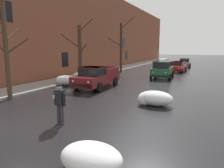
# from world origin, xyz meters

# --- Properties ---
(ground_plane) EXTENTS (200.00, 200.00, 0.00)m
(ground_plane) POSITION_xyz_m (0.00, 0.00, 0.00)
(ground_plane) COLOR black
(left_sidewalk_slab) EXTENTS (2.99, 80.00, 0.13)m
(left_sidewalk_slab) POSITION_xyz_m (-6.28, 18.00, 0.06)
(left_sidewalk_slab) COLOR gray
(left_sidewalk_slab) RESTS_ON ground
(brick_townhouse_facade) EXTENTS (0.63, 80.00, 11.46)m
(brick_townhouse_facade) POSITION_xyz_m (-8.28, 18.00, 5.73)
(brick_townhouse_facade) COLOR brown
(brick_townhouse_facade) RESTS_ON ground
(snow_bank_along_left_kerb) EXTENTS (1.74, 1.29, 0.75)m
(snow_bank_along_left_kerb) POSITION_xyz_m (4.26, -0.91, 0.35)
(snow_bank_along_left_kerb) COLOR white
(snow_bank_along_left_kerb) RESTS_ON ground
(snow_bank_mid_block_left) EXTENTS (2.65, 1.44, 0.84)m
(snow_bank_mid_block_left) POSITION_xyz_m (-4.78, 12.40, 0.40)
(snow_bank_mid_block_left) COLOR white
(snow_bank_mid_block_left) RESTS_ON ground
(snow_bank_near_corner_right) EXTENTS (1.97, 1.36, 0.83)m
(snow_bank_near_corner_right) POSITION_xyz_m (4.03, 6.16, 0.40)
(snow_bank_near_corner_right) COLOR white
(snow_bank_near_corner_right) RESTS_ON ground
(snow_bank_along_right_kerb) EXTENTS (2.24, 1.17, 0.86)m
(snow_bank_along_right_kerb) POSITION_xyz_m (-4.50, 9.16, 0.41)
(snow_bank_along_right_kerb) COLOR white
(snow_bank_along_right_kerb) RESTS_ON ground
(bare_tree_at_the_corner) EXTENTS (2.23, 3.77, 5.98)m
(bare_tree_at_the_corner) POSITION_xyz_m (-4.54, 3.53, 3.13)
(bare_tree_at_the_corner) COLOR #423323
(bare_tree_at_the_corner) RESTS_ON ground
(bare_tree_second_along_sidewalk) EXTENTS (3.36, 1.22, 5.90)m
(bare_tree_second_along_sidewalk) POSITION_xyz_m (-4.57, 11.46, 2.79)
(bare_tree_second_along_sidewalk) COLOR #382B1E
(bare_tree_second_along_sidewalk) RESTS_ON ground
(bare_tree_mid_block) EXTENTS (3.34, 2.34, 7.37)m
(bare_tree_mid_block) POSITION_xyz_m (-4.54, 21.26, 3.51)
(bare_tree_mid_block) COLOR #382B1E
(bare_tree_mid_block) RESTS_ON ground
(pickup_truck_maroon_approaching_near_lane) EXTENTS (2.36, 5.18, 1.76)m
(pickup_truck_maroon_approaching_near_lane) POSITION_xyz_m (-1.54, 9.33, 0.88)
(pickup_truck_maroon_approaching_near_lane) COLOR maroon
(pickup_truck_maroon_approaching_near_lane) RESTS_ON ground
(suv_green_parked_kerbside_close) EXTENTS (2.41, 4.64, 1.82)m
(suv_green_parked_kerbside_close) POSITION_xyz_m (2.03, 17.46, 0.99)
(suv_green_parked_kerbside_close) COLOR #1E5633
(suv_green_parked_kerbside_close) RESTS_ON ground
(sedan_red_parked_kerbside_mid) EXTENTS (2.00, 4.24, 1.42)m
(sedan_red_parked_kerbside_mid) POSITION_xyz_m (2.67, 24.03, 0.75)
(sedan_red_parked_kerbside_mid) COLOR red
(sedan_red_parked_kerbside_mid) RESTS_ON ground
(sedan_grey_parked_far_down_block) EXTENTS (1.98, 4.04, 1.42)m
(sedan_grey_parked_far_down_block) POSITION_xyz_m (2.60, 31.70, 0.75)
(sedan_grey_parked_far_down_block) COLOR slate
(sedan_grey_parked_far_down_block) RESTS_ON ground
(pedestrian_with_coffee) EXTENTS (0.64, 0.36, 1.76)m
(pedestrian_with_coffee) POSITION_xyz_m (1.23, 1.48, 1.04)
(pedestrian_with_coffee) COLOR #2D2D33
(pedestrian_with_coffee) RESTS_ON ground
(fire_hydrant) EXTENTS (0.42, 0.22, 0.71)m
(fire_hydrant) POSITION_xyz_m (-4.53, 9.47, 0.36)
(fire_hydrant) COLOR #B21E19
(fire_hydrant) RESTS_ON ground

